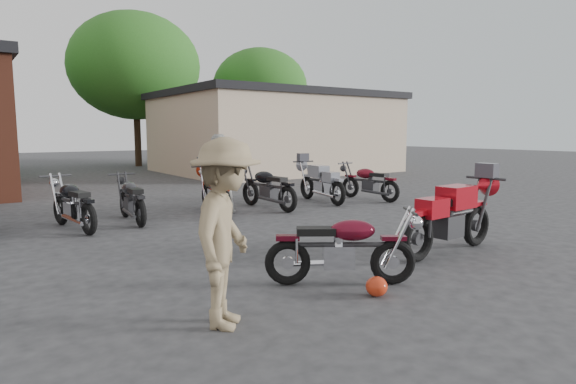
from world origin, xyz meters
TOP-DOWN VIEW (x-y plane):
  - ground at (0.00, 0.00)m, footprint 90.00×90.00m
  - stucco_building at (8.50, 15.00)m, footprint 10.00×8.00m
  - tree_2 at (4.00, 22.00)m, footprint 7.04×7.04m
  - tree_3 at (12.00, 22.00)m, footprint 6.08×6.08m
  - vintage_motorcycle at (-0.50, -0.42)m, footprint 1.86×1.52m
  - sportbike at (1.96, -0.18)m, footprint 2.26×0.89m
  - helmet at (-0.46, -0.97)m, footprint 0.30×0.30m
  - person_light at (0.60, 5.32)m, footprint 0.95×0.76m
  - person_tan at (-2.30, -0.73)m, footprint 1.32×1.37m
  - row_bike_2 at (-2.59, 5.21)m, footprint 0.96×2.05m
  - row_bike_3 at (-1.39, 5.38)m, footprint 0.73×1.91m
  - row_bike_4 at (0.58, 5.41)m, footprint 1.01×2.13m
  - row_bike_5 at (1.94, 5.24)m, footprint 0.88×2.11m
  - row_bike_6 at (3.74, 5.35)m, footprint 0.88×2.13m
  - row_bike_7 at (5.14, 4.94)m, footprint 0.88×2.00m

SIDE VIEW (x-z plane):
  - ground at x=0.00m, z-range 0.00..0.00m
  - helmet at x=-0.46m, z-range 0.00..0.24m
  - vintage_motorcycle at x=-0.50m, z-range 0.00..1.06m
  - row_bike_3 at x=-1.39m, z-range 0.00..1.09m
  - row_bike_7 at x=5.14m, z-range 0.00..1.12m
  - row_bike_2 at x=-2.59m, z-range 0.00..1.14m
  - row_bike_4 at x=0.58m, z-range 0.00..1.19m
  - row_bike_5 at x=1.94m, z-range 0.00..1.19m
  - row_bike_6 at x=3.74m, z-range 0.00..1.20m
  - sportbike at x=1.96m, z-range 0.00..1.29m
  - person_light at x=0.60m, z-range 0.00..1.86m
  - person_tan at x=-2.30m, z-range 0.00..1.87m
  - stucco_building at x=8.50m, z-range 0.00..3.50m
  - tree_3 at x=12.00m, z-range 0.00..7.60m
  - tree_2 at x=4.00m, z-range 0.00..8.80m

